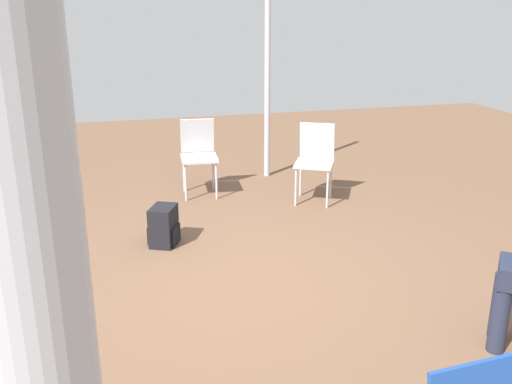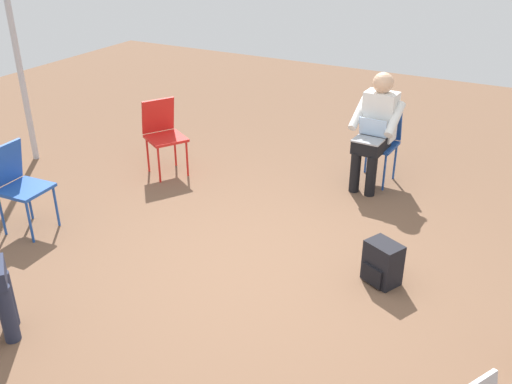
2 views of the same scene
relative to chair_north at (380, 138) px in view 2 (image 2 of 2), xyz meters
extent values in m
plane|color=brown|center=(-0.39, -2.33, -0.50)|extent=(14.00, 14.00, 0.00)
cube|color=#1E4799|center=(0.00, -0.07, -0.06)|extent=(0.42, 0.42, 0.03)
cylinder|color=#1E4799|center=(0.16, -0.25, -0.29)|extent=(0.02, 0.02, 0.42)
cylinder|color=#1E4799|center=(-0.18, -0.23, -0.29)|extent=(0.02, 0.02, 0.42)
cylinder|color=#1E4799|center=(0.17, 0.09, -0.29)|extent=(0.02, 0.02, 0.42)
cylinder|color=#1E4799|center=(-0.16, 0.11, -0.29)|extent=(0.02, 0.02, 0.42)
cube|color=#1E4799|center=(0.01, 0.12, 0.15)|extent=(0.38, 0.11, 0.40)
cube|color=#1E4799|center=(-2.53, -2.68, -0.06)|extent=(0.43, 0.43, 0.03)
cylinder|color=#1E4799|center=(-2.37, -2.50, -0.29)|extent=(0.02, 0.02, 0.42)
cylinder|color=#1E4799|center=(-2.34, -2.84, -0.29)|extent=(0.02, 0.02, 0.42)
cylinder|color=#1E4799|center=(-2.71, -2.52, -0.29)|extent=(0.02, 0.02, 0.42)
cylinder|color=#1E4799|center=(-2.68, -2.86, -0.29)|extent=(0.02, 0.02, 0.42)
cube|color=#1E4799|center=(-2.71, -2.69, 0.15)|extent=(0.12, 0.39, 0.40)
cube|color=red|center=(-2.16, -1.01, -0.06)|extent=(0.55, 0.55, 0.03)
cylinder|color=red|center=(-1.92, -0.95, -0.29)|extent=(0.02, 0.02, 0.42)
cylinder|color=red|center=(-2.10, -1.24, -0.29)|extent=(0.02, 0.02, 0.42)
cylinder|color=red|center=(-2.22, -0.77, -0.29)|extent=(0.02, 0.02, 0.42)
cylinder|color=red|center=(-2.39, -1.07, -0.29)|extent=(0.02, 0.02, 0.42)
cube|color=red|center=(-2.32, -0.91, 0.15)|extent=(0.27, 0.37, 0.40)
cylinder|color=black|center=(0.07, -0.43, -0.27)|extent=(0.11, 0.11, 0.45)
cylinder|color=black|center=(-0.11, -0.43, -0.27)|extent=(0.11, 0.11, 0.45)
cube|color=black|center=(-0.01, -0.26, 0.01)|extent=(0.32, 0.44, 0.14)
cube|color=silver|center=(0.00, -0.07, 0.27)|extent=(0.35, 0.24, 0.52)
sphere|color=#DBAD89|center=(0.00, -0.07, 0.63)|extent=(0.22, 0.22, 0.22)
cylinder|color=silver|center=(0.19, -0.18, 0.30)|extent=(0.11, 0.40, 0.31)
cylinder|color=silver|center=(-0.21, -0.16, 0.30)|extent=(0.11, 0.40, 0.31)
cube|color=#9EA0A5|center=(-0.02, -0.37, 0.09)|extent=(0.31, 0.24, 0.02)
cube|color=#B2D1F2|center=(-0.01, -0.26, 0.20)|extent=(0.30, 0.07, 0.20)
cylinder|color=#23283D|center=(-1.58, -3.74, -0.27)|extent=(0.11, 0.11, 0.45)
cylinder|color=#23283D|center=(-1.44, -3.85, -0.27)|extent=(0.11, 0.11, 0.45)
cube|color=black|center=(0.65, -1.91, -0.32)|extent=(0.34, 0.30, 0.36)
cube|color=black|center=(0.65, -1.91, -0.40)|extent=(0.28, 0.31, 0.16)
cylinder|color=#B2B2B7|center=(-3.86, -1.41, 0.85)|extent=(0.07, 0.07, 2.68)
camera|label=1|loc=(-4.17, -1.46, 1.60)|focal=40.00mm
camera|label=2|loc=(1.59, -5.82, 2.25)|focal=40.00mm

